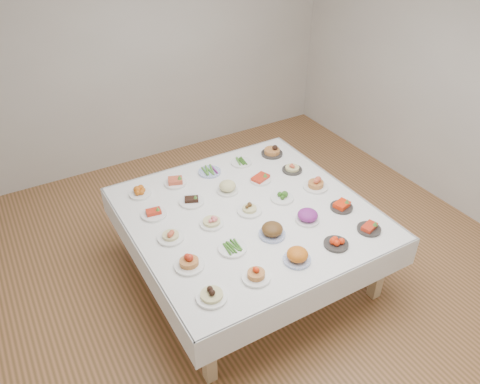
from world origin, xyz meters
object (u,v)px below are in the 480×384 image
display_table (248,218)px  dish_0 (212,292)px  dish_12 (250,208)px  dish_24 (272,149)px

display_table → dish_0: bearing=-135.3°
display_table → dish_12: size_ratio=9.49×
display_table → dish_0: dish_0 is taller
dish_0 → display_table: bearing=44.7°
dish_0 → dish_12: bearing=44.1°
dish_0 → dish_12: size_ratio=1.03×
dish_12 → dish_24: bearing=45.6°
display_table → dish_12: (0.01, -0.01, 0.12)m
dish_0 → dish_24: bearing=44.8°
display_table → dish_24: (0.76, 0.76, 0.14)m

